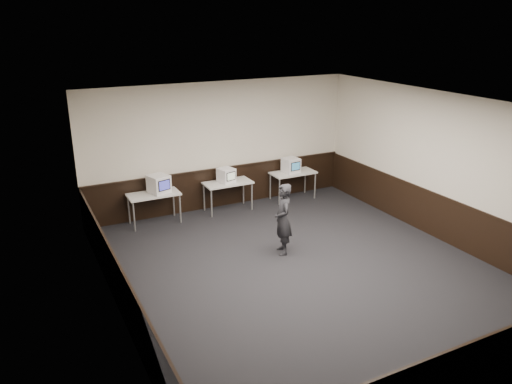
# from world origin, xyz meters

# --- Properties ---
(floor) EXTENTS (8.00, 8.00, 0.00)m
(floor) POSITION_xyz_m (0.00, 0.00, 0.00)
(floor) COLOR black
(floor) RESTS_ON ground
(ceiling) EXTENTS (8.00, 8.00, 0.00)m
(ceiling) POSITION_xyz_m (0.00, 0.00, 3.20)
(ceiling) COLOR white
(ceiling) RESTS_ON back_wall
(back_wall) EXTENTS (7.00, 0.00, 7.00)m
(back_wall) POSITION_xyz_m (0.00, 4.00, 1.60)
(back_wall) COLOR beige
(back_wall) RESTS_ON ground
(front_wall) EXTENTS (7.00, 0.00, 7.00)m
(front_wall) POSITION_xyz_m (0.00, -4.00, 1.60)
(front_wall) COLOR beige
(front_wall) RESTS_ON ground
(left_wall) EXTENTS (0.00, 8.00, 8.00)m
(left_wall) POSITION_xyz_m (-3.50, 0.00, 1.60)
(left_wall) COLOR beige
(left_wall) RESTS_ON ground
(right_wall) EXTENTS (0.00, 8.00, 8.00)m
(right_wall) POSITION_xyz_m (3.50, 0.00, 1.60)
(right_wall) COLOR beige
(right_wall) RESTS_ON ground
(wainscot_back) EXTENTS (6.98, 0.04, 1.00)m
(wainscot_back) POSITION_xyz_m (0.00, 3.98, 0.50)
(wainscot_back) COLOR black
(wainscot_back) RESTS_ON back_wall
(wainscot_front) EXTENTS (6.98, 0.04, 1.00)m
(wainscot_front) POSITION_xyz_m (0.00, -3.98, 0.50)
(wainscot_front) COLOR black
(wainscot_front) RESTS_ON front_wall
(wainscot_left) EXTENTS (0.04, 7.98, 1.00)m
(wainscot_left) POSITION_xyz_m (-3.48, 0.00, 0.50)
(wainscot_left) COLOR black
(wainscot_left) RESTS_ON left_wall
(wainscot_right) EXTENTS (0.04, 7.98, 1.00)m
(wainscot_right) POSITION_xyz_m (3.48, 0.00, 0.50)
(wainscot_right) COLOR black
(wainscot_right) RESTS_ON right_wall
(wainscot_rail) EXTENTS (6.98, 0.06, 0.04)m
(wainscot_rail) POSITION_xyz_m (0.00, 3.96, 1.02)
(wainscot_rail) COLOR black
(wainscot_rail) RESTS_ON wainscot_back
(desk_left) EXTENTS (1.20, 0.60, 0.75)m
(desk_left) POSITION_xyz_m (-1.90, 3.60, 0.68)
(desk_left) COLOR silver
(desk_left) RESTS_ON ground
(desk_center) EXTENTS (1.20, 0.60, 0.75)m
(desk_center) POSITION_xyz_m (0.00, 3.60, 0.68)
(desk_center) COLOR silver
(desk_center) RESTS_ON ground
(desk_right) EXTENTS (1.20, 0.60, 0.75)m
(desk_right) POSITION_xyz_m (1.90, 3.60, 0.68)
(desk_right) COLOR silver
(desk_right) RESTS_ON ground
(emac_left) EXTENTS (0.54, 0.56, 0.43)m
(emac_left) POSITION_xyz_m (-1.75, 3.60, 0.96)
(emac_left) COLOR white
(emac_left) RESTS_ON desk_left
(emac_center) EXTENTS (0.44, 0.46, 0.36)m
(emac_center) POSITION_xyz_m (-0.03, 3.61, 0.93)
(emac_center) COLOR white
(emac_center) RESTS_ON desk_center
(emac_right) EXTENTS (0.43, 0.45, 0.39)m
(emac_right) POSITION_xyz_m (1.84, 3.61, 0.94)
(emac_right) COLOR white
(emac_right) RESTS_ON desk_right
(person) EXTENTS (0.49, 0.62, 1.50)m
(person) POSITION_xyz_m (0.03, 0.87, 0.75)
(person) COLOR black
(person) RESTS_ON ground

